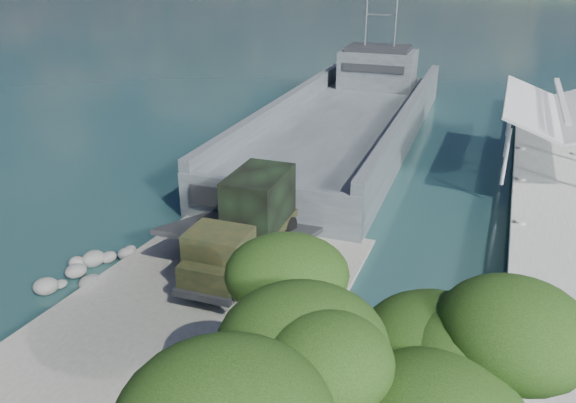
% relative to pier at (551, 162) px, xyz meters
% --- Properties ---
extents(ground, '(1400.00, 1400.00, 0.00)m').
position_rel_pier_xyz_m(ground, '(-13.00, -18.77, -1.60)').
color(ground, '#1C4444').
rests_on(ground, ground).
extents(boat_ramp, '(10.00, 18.00, 0.50)m').
position_rel_pier_xyz_m(boat_ramp, '(-13.00, -19.77, -1.35)').
color(boat_ramp, gray).
rests_on(boat_ramp, ground).
extents(shoreline_rocks, '(3.20, 5.60, 0.90)m').
position_rel_pier_xyz_m(shoreline_rocks, '(-19.20, -18.27, -1.60)').
color(shoreline_rocks, slate).
rests_on(shoreline_rocks, ground).
extents(pier, '(6.40, 44.00, 6.10)m').
position_rel_pier_xyz_m(pier, '(0.00, 0.00, 0.00)').
color(pier, '#A2A298').
rests_on(pier, ground).
extents(landing_craft, '(10.64, 38.66, 11.41)m').
position_rel_pier_xyz_m(landing_craft, '(-13.87, 4.57, -0.67)').
color(landing_craft, '#42494E').
rests_on(landing_craft, ground).
extents(military_truck, '(2.74, 7.85, 3.60)m').
position_rel_pier_xyz_m(military_truck, '(-12.64, -15.43, 0.69)').
color(military_truck, black).
rests_on(military_truck, boat_ramp).
extents(soldier, '(0.69, 0.49, 1.80)m').
position_rel_pier_xyz_m(soldier, '(-13.52, -18.69, -0.20)').
color(soldier, black).
rests_on(soldier, boat_ramp).
extents(overhang_tree, '(7.95, 7.32, 7.22)m').
position_rel_pier_xyz_m(overhang_tree, '(-4.35, -26.87, 4.19)').
color(overhang_tree, '#392017').
rests_on(overhang_tree, ground).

